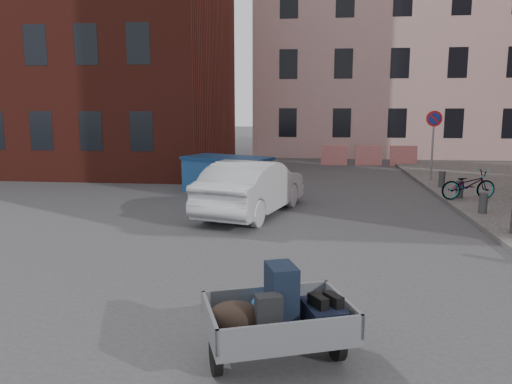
# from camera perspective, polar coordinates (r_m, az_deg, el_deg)

# --- Properties ---
(ground) EXTENTS (120.00, 120.00, 0.00)m
(ground) POSITION_cam_1_polar(r_m,az_deg,el_deg) (10.80, -1.44, -6.10)
(ground) COLOR #38383A
(ground) RESTS_ON ground
(building_brick) EXTENTS (12.00, 10.00, 14.00)m
(building_brick) POSITION_cam_1_polar(r_m,az_deg,el_deg) (25.84, -18.36, 18.38)
(building_brick) COLOR #591E16
(building_brick) RESTS_ON ground
(building_pink) EXTENTS (16.00, 8.00, 14.00)m
(building_pink) POSITION_cam_1_polar(r_m,az_deg,el_deg) (32.85, 15.11, 16.61)
(building_pink) COLOR #CCA09D
(building_pink) RESTS_ON ground
(no_parking_sign) EXTENTS (0.60, 0.09, 2.65)m
(no_parking_sign) POSITION_cam_1_polar(r_m,az_deg,el_deg) (20.31, 19.63, 6.62)
(no_parking_sign) COLOR gray
(no_parking_sign) RESTS_ON sidewalk
(bollards) EXTENTS (0.22, 9.02, 0.55)m
(bollards) POSITION_cam_1_polar(r_m,az_deg,el_deg) (14.65, 24.53, -1.15)
(bollards) COLOR #3A3A3D
(bollards) RESTS_ON sidewalk
(barriers) EXTENTS (4.70, 0.18, 1.00)m
(barriers) POSITION_cam_1_polar(r_m,az_deg,el_deg) (25.55, 12.73, 4.10)
(barriers) COLOR red
(barriers) RESTS_ON ground
(trailer) EXTENTS (1.88, 1.98, 1.20)m
(trailer) POSITION_cam_1_polar(r_m,az_deg,el_deg) (5.83, 2.45, -14.08)
(trailer) COLOR black
(trailer) RESTS_ON ground
(dumpster) EXTENTS (3.30, 2.59, 1.23)m
(dumpster) POSITION_cam_1_polar(r_m,az_deg,el_deg) (17.20, -3.32, 2.01)
(dumpster) COLOR navy
(dumpster) RESTS_ON ground
(silver_car) EXTENTS (2.75, 4.80, 1.50)m
(silver_car) POSITION_cam_1_polar(r_m,az_deg,el_deg) (13.70, -0.40, 0.55)
(silver_car) COLOR #B7BABF
(silver_car) RESTS_ON ground
(bicycle) EXTENTS (1.82, 1.01, 0.91)m
(bicycle) POSITION_cam_1_polar(r_m,az_deg,el_deg) (16.59, 23.10, 0.78)
(bicycle) COLOR black
(bicycle) RESTS_ON sidewalk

